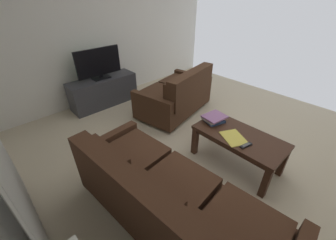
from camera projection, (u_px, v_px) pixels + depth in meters
ground_plane at (212, 142)px, 3.18m from camera, size 5.15×4.90×0.01m
wall_right at (111, 25)px, 4.02m from camera, size 0.12×4.90×2.76m
sofa_main at (168, 203)px, 1.88m from camera, size 2.13×0.97×0.81m
loveseat_near at (177, 95)px, 3.75m from camera, size 1.06×1.51×0.85m
coffee_table at (239, 140)px, 2.59m from camera, size 1.09×0.56×0.46m
tv_stand at (104, 91)px, 4.08m from camera, size 0.42×1.28×0.55m
flat_tv at (99, 63)px, 3.77m from camera, size 0.20×0.84×0.55m
book_stack at (214, 118)px, 2.80m from camera, size 0.28×0.31×0.08m
tv_remote at (246, 145)px, 2.37m from camera, size 0.08×0.17×0.02m
loose_magazine at (234, 138)px, 2.50m from camera, size 0.38×0.35×0.01m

